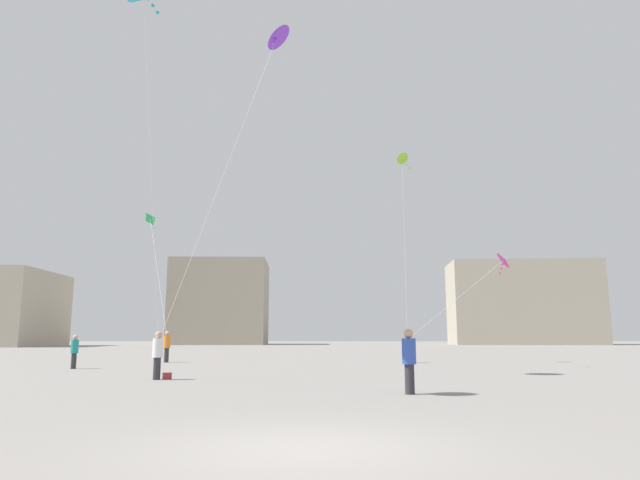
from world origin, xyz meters
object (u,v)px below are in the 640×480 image
(person_in_blue, at_px, (409,358))
(kite_emerald_delta, at_px, (151,222))
(kite_lime_diamond, at_px, (402,162))
(kite_magenta_diamond, at_px, (503,261))
(handbag_beside_flyer, at_px, (167,376))
(person_in_orange, at_px, (167,345))
(person_in_white, at_px, (158,353))
(person_in_green, at_px, (408,346))
(kite_violet_diamond, at_px, (277,38))
(person_in_teal, at_px, (74,350))
(building_right_hall, at_px, (522,303))
(building_centre_hall, at_px, (221,303))

(person_in_blue, distance_m, kite_emerald_delta, 32.12)
(kite_lime_diamond, bearing_deg, kite_magenta_diamond, -45.20)
(handbag_beside_flyer, bearing_deg, person_in_orange, 106.16)
(person_in_white, height_order, person_in_green, person_in_green)
(person_in_orange, xyz_separation_m, kite_violet_diamond, (7.32, -11.11, 13.20))
(person_in_blue, bearing_deg, kite_violet_diamond, -92.50)
(person_in_white, distance_m, kite_emerald_delta, 24.58)
(person_in_teal, bearing_deg, kite_emerald_delta, 15.84)
(kite_violet_diamond, relative_size, handbag_beside_flyer, 42.13)
(person_in_orange, distance_m, building_right_hall, 80.36)
(person_in_green, bearing_deg, building_centre_hall, -80.34)
(kite_violet_diamond, relative_size, kite_magenta_diamond, 2.63)
(person_in_green, distance_m, kite_emerald_delta, 22.25)
(person_in_green, distance_m, person_in_teal, 17.81)
(kite_emerald_delta, height_order, kite_magenta_diamond, kite_emerald_delta)
(kite_emerald_delta, bearing_deg, handbag_beside_flyer, -69.94)
(person_in_blue, height_order, kite_emerald_delta, kite_emerald_delta)
(person_in_teal, distance_m, kite_magenta_diamond, 21.60)
(person_in_blue, relative_size, kite_magenta_diamond, 0.34)
(person_in_blue, relative_size, kite_emerald_delta, 0.18)
(person_in_blue, xyz_separation_m, building_right_hall, (32.46, 84.69, 6.30))
(kite_lime_diamond, bearing_deg, person_in_orange, 178.61)
(person_in_teal, relative_size, kite_lime_diamond, 0.14)
(person_in_teal, bearing_deg, kite_magenta_diamond, -75.48)
(building_right_hall, xyz_separation_m, handbag_beside_flyer, (-40.43, -79.70, -7.13))
(person_in_white, xyz_separation_m, person_in_orange, (-3.37, 12.94, 0.06))
(person_in_green, height_order, kite_magenta_diamond, kite_magenta_diamond)
(building_right_hall, bearing_deg, handbag_beside_flyer, -116.90)
(person_in_green, distance_m, person_in_blue, 17.77)
(person_in_green, relative_size, kite_lime_diamond, 0.15)
(person_in_orange, height_order, kite_lime_diamond, kite_lime_diamond)
(person_in_green, bearing_deg, kite_magenta_diamond, 124.10)
(person_in_white, bearing_deg, kite_lime_diamond, -73.24)
(person_in_white, distance_m, kite_magenta_diamond, 17.74)
(building_right_hall, bearing_deg, kite_violet_diamond, -115.29)
(kite_violet_diamond, bearing_deg, kite_emerald_delta, 120.11)
(handbag_beside_flyer, bearing_deg, building_right_hall, 63.10)
(person_in_blue, height_order, kite_magenta_diamond, kite_magenta_diamond)
(person_in_white, bearing_deg, kite_violet_diamond, -97.92)
(kite_magenta_diamond, relative_size, building_centre_hall, 0.30)
(person_in_green, distance_m, person_in_orange, 14.13)
(person_in_green, relative_size, person_in_teal, 1.08)
(person_in_green, distance_m, kite_magenta_diamond, 7.69)
(kite_violet_diamond, bearing_deg, person_in_green, 57.97)
(person_in_white, distance_m, kite_lime_diamond, 19.92)
(person_in_green, height_order, person_in_teal, person_in_green)
(person_in_white, xyz_separation_m, person_in_green, (10.75, 12.72, 0.01))
(person_in_green, bearing_deg, person_in_teal, 10.66)
(kite_lime_diamond, distance_m, kite_magenta_diamond, 9.15)
(person_in_white, distance_m, person_in_green, 16.66)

